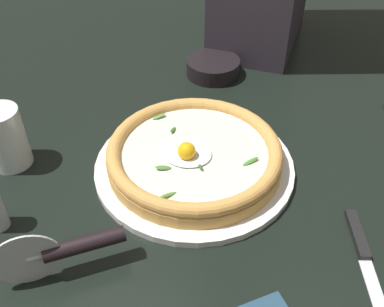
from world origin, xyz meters
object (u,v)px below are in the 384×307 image
at_px(pizza_cutter, 66,249).
at_px(table_knife, 363,253).
at_px(pizza, 192,153).
at_px(drinking_glass, 7,142).
at_px(side_bowl, 213,67).

distance_m(pizza_cutter, table_knife, 0.41).
xyz_separation_m(pizza, drinking_glass, (-0.30, -0.10, 0.01)).
bearing_deg(pizza, table_knife, -16.19).
bearing_deg(side_bowl, table_knife, -47.91).
relative_size(pizza, side_bowl, 2.46).
height_order(side_bowl, drinking_glass, drinking_glass).
xyz_separation_m(pizza, pizza_cutter, (-0.08, -0.25, 0.01)).
xyz_separation_m(table_knife, drinking_glass, (-0.58, -0.01, 0.04)).
xyz_separation_m(side_bowl, drinking_glass, (-0.23, -0.41, 0.03)).
bearing_deg(pizza_cutter, pizza, 72.11).
bearing_deg(side_bowl, pizza_cutter, -91.43).
distance_m(pizza, drinking_glass, 0.31).
distance_m(pizza, pizza_cutter, 0.26).
xyz_separation_m(pizza_cutter, table_knife, (0.37, 0.17, -0.04)).
height_order(table_knife, drinking_glass, drinking_glass).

